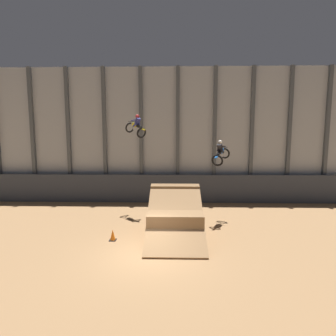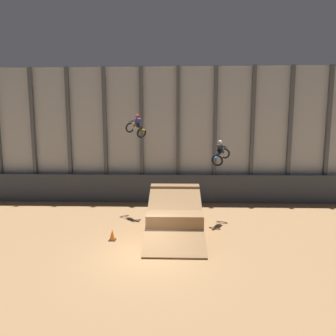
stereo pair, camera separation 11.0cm
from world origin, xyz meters
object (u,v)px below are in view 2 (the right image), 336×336
dirt_ramp (175,217)px  traffic_cone_near_ramp (112,235)px  rider_bike_left_air (136,127)px  rider_bike_right_air (221,153)px

dirt_ramp → traffic_cone_near_ramp: (-3.28, -1.31, -0.60)m
rider_bike_left_air → dirt_ramp: bearing=-96.5°
traffic_cone_near_ramp → dirt_ramp: bearing=21.9°
rider_bike_right_air → traffic_cone_near_ramp: size_ratio=3.16×
dirt_ramp → rider_bike_left_air: size_ratio=2.97×
rider_bike_left_air → traffic_cone_near_ramp: rider_bike_left_air is taller
rider_bike_left_air → rider_bike_right_air: 5.96m
traffic_cone_near_ramp → rider_bike_right_air: bearing=28.3°
rider_bike_left_air → rider_bike_right_air: size_ratio=0.93×
dirt_ramp → traffic_cone_near_ramp: bearing=-158.1°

